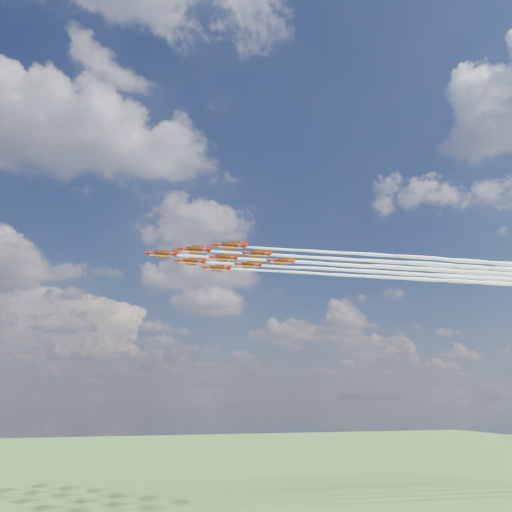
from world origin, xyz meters
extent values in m
plane|color=#2D511E|center=(0.00, 0.00, 0.00)|extent=(600.00, 600.00, 0.00)
cylinder|color=#B4220A|center=(-28.49, -4.35, 78.58)|extent=(8.76, 1.59, 1.20)
cone|color=#B4220A|center=(-33.93, -4.11, 78.58)|extent=(2.23, 1.29, 1.20)
cone|color=#B4220A|center=(-23.37, -4.58, 78.58)|extent=(1.68, 1.16, 1.09)
ellipsoid|color=black|center=(-30.66, -4.26, 79.07)|extent=(2.31, 1.09, 0.78)
cube|color=#B4220A|center=(-27.94, -4.38, 78.52)|extent=(3.93, 10.17, 0.15)
cube|color=#B4220A|center=(-24.13, -4.55, 78.58)|extent=(1.70, 3.99, 0.13)
cube|color=#B4220A|center=(-23.92, -4.56, 79.56)|extent=(1.75, 0.23, 1.96)
cube|color=white|center=(-28.49, -4.35, 78.03)|extent=(8.20, 1.35, 0.13)
cylinder|color=#B4220A|center=(-18.41, -12.10, 78.58)|extent=(8.76, 1.59, 1.20)
cone|color=#B4220A|center=(-23.85, -11.86, 78.58)|extent=(2.23, 1.29, 1.20)
cone|color=#B4220A|center=(-13.30, -12.33, 78.58)|extent=(1.68, 1.16, 1.09)
ellipsoid|color=black|center=(-20.59, -12.00, 79.07)|extent=(2.31, 1.09, 0.78)
cube|color=#B4220A|center=(-17.87, -12.13, 78.52)|extent=(3.93, 10.17, 0.15)
cube|color=#B4220A|center=(-14.06, -12.30, 78.58)|extent=(1.70, 3.99, 0.13)
cube|color=#B4220A|center=(-13.84, -12.31, 79.56)|extent=(1.75, 0.23, 1.96)
cube|color=white|center=(-18.41, -12.10, 78.03)|extent=(8.20, 1.35, 0.13)
cylinder|color=#B4220A|center=(-17.76, 2.46, 78.58)|extent=(8.76, 1.59, 1.20)
cone|color=#B4220A|center=(-23.20, 2.70, 78.58)|extent=(2.23, 1.29, 1.20)
cone|color=#B4220A|center=(-12.64, 2.23, 78.58)|extent=(1.68, 1.16, 1.09)
ellipsoid|color=black|center=(-19.93, 2.56, 79.07)|extent=(2.31, 1.09, 0.78)
cube|color=#B4220A|center=(-17.21, 2.44, 78.52)|extent=(3.93, 10.17, 0.15)
cube|color=#B4220A|center=(-13.41, 2.26, 78.58)|extent=(1.70, 3.99, 0.13)
cube|color=#B4220A|center=(-13.19, 2.25, 79.56)|extent=(1.75, 0.23, 1.96)
cube|color=white|center=(-17.76, 2.46, 78.03)|extent=(8.20, 1.35, 0.13)
cylinder|color=#B4220A|center=(-8.34, -19.85, 78.58)|extent=(8.76, 1.59, 1.20)
cone|color=#B4220A|center=(-13.78, -19.61, 78.58)|extent=(2.23, 1.29, 1.20)
cone|color=#B4220A|center=(-3.23, -20.08, 78.58)|extent=(1.68, 1.16, 1.09)
ellipsoid|color=black|center=(-10.52, -19.75, 79.07)|extent=(2.31, 1.09, 0.78)
cube|color=#B4220A|center=(-7.80, -19.87, 78.52)|extent=(3.93, 10.17, 0.15)
cube|color=#B4220A|center=(-3.99, -20.05, 78.58)|extent=(1.70, 3.99, 0.13)
cube|color=#B4220A|center=(-3.77, -20.06, 79.56)|extent=(1.75, 0.23, 1.96)
cube|color=white|center=(-8.34, -19.85, 78.03)|extent=(8.20, 1.35, 0.13)
cylinder|color=#B4220A|center=(-7.69, -5.29, 78.58)|extent=(8.76, 1.59, 1.20)
cone|color=#B4220A|center=(-13.13, -5.04, 78.58)|extent=(2.23, 1.29, 1.20)
cone|color=#B4220A|center=(-2.57, -5.52, 78.58)|extent=(1.68, 1.16, 1.09)
ellipsoid|color=black|center=(-9.86, -5.19, 79.07)|extent=(2.31, 1.09, 0.78)
cube|color=#B4220A|center=(-7.14, -5.31, 78.52)|extent=(3.93, 10.17, 0.15)
cube|color=#B4220A|center=(-3.33, -5.48, 78.58)|extent=(1.70, 3.99, 0.13)
cube|color=#B4220A|center=(-3.12, -5.49, 79.56)|extent=(1.75, 0.23, 1.96)
cube|color=white|center=(-7.69, -5.29, 78.03)|extent=(8.20, 1.35, 0.13)
cylinder|color=#B4220A|center=(-7.03, 9.27, 78.58)|extent=(8.76, 1.59, 1.20)
cone|color=#B4220A|center=(-12.47, 9.52, 78.58)|extent=(2.23, 1.29, 1.20)
cone|color=#B4220A|center=(-1.92, 9.04, 78.58)|extent=(1.68, 1.16, 1.09)
ellipsoid|color=black|center=(-9.21, 9.37, 79.07)|extent=(2.31, 1.09, 0.78)
cube|color=#B4220A|center=(-6.49, 9.25, 78.52)|extent=(3.93, 10.17, 0.15)
cube|color=#B4220A|center=(-2.68, 9.08, 78.58)|extent=(1.70, 3.99, 0.13)
cube|color=#B4220A|center=(-2.46, 9.07, 79.56)|extent=(1.75, 0.23, 1.96)
cube|color=white|center=(-7.03, 9.27, 78.03)|extent=(8.20, 1.35, 0.13)
cylinder|color=#B4220A|center=(2.39, -13.04, 78.58)|extent=(8.76, 1.59, 1.20)
cone|color=#B4220A|center=(-3.05, -12.79, 78.58)|extent=(2.23, 1.29, 1.20)
cone|color=#B4220A|center=(7.50, -13.27, 78.58)|extent=(1.68, 1.16, 1.09)
ellipsoid|color=black|center=(0.21, -12.94, 79.07)|extent=(2.31, 1.09, 0.78)
cube|color=#B4220A|center=(2.93, -13.06, 78.52)|extent=(3.93, 10.17, 0.15)
cube|color=#B4220A|center=(6.74, -13.23, 78.58)|extent=(1.70, 3.99, 0.13)
cube|color=#B4220A|center=(6.96, -13.24, 79.56)|extent=(1.75, 0.23, 1.96)
cube|color=white|center=(2.39, -13.04, 78.03)|extent=(8.20, 1.35, 0.13)
cylinder|color=#B4220A|center=(3.04, 1.53, 78.58)|extent=(8.76, 1.59, 1.20)
cone|color=#B4220A|center=(-2.40, 1.77, 78.58)|extent=(2.23, 1.29, 1.20)
cone|color=#B4220A|center=(8.15, 1.30, 78.58)|extent=(1.68, 1.16, 1.09)
ellipsoid|color=black|center=(0.86, 1.62, 79.07)|extent=(2.31, 1.09, 0.78)
cube|color=#B4220A|center=(3.58, 1.50, 78.52)|extent=(3.93, 10.17, 0.15)
cube|color=#B4220A|center=(7.39, 1.33, 78.58)|extent=(1.70, 3.99, 0.13)
cube|color=#B4220A|center=(7.61, 1.32, 79.56)|extent=(1.75, 0.23, 1.96)
cube|color=white|center=(3.04, 1.53, 78.03)|extent=(8.20, 1.35, 0.13)
cylinder|color=#B4220A|center=(13.11, -6.22, 78.58)|extent=(8.76, 1.59, 1.20)
cone|color=#B4220A|center=(7.67, -5.98, 78.58)|extent=(2.23, 1.29, 1.20)
cone|color=#B4220A|center=(18.23, -6.45, 78.58)|extent=(1.68, 1.16, 1.09)
ellipsoid|color=black|center=(10.94, -6.13, 79.07)|extent=(2.31, 1.09, 0.78)
cube|color=#B4220A|center=(13.66, -6.25, 78.52)|extent=(3.93, 10.17, 0.15)
cube|color=#B4220A|center=(17.47, -6.42, 78.58)|extent=(1.70, 3.99, 0.13)
cube|color=#B4220A|center=(17.68, -6.43, 79.56)|extent=(1.75, 0.23, 1.96)
cube|color=white|center=(13.11, -6.22, 78.03)|extent=(8.20, 1.35, 0.13)
camera|label=1|loc=(-39.94, -168.55, 31.99)|focal=35.00mm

